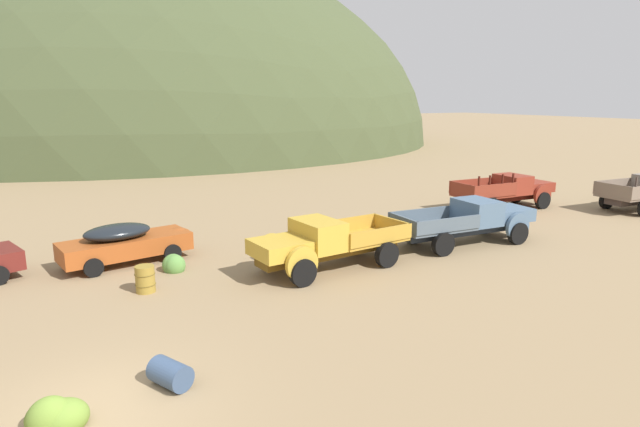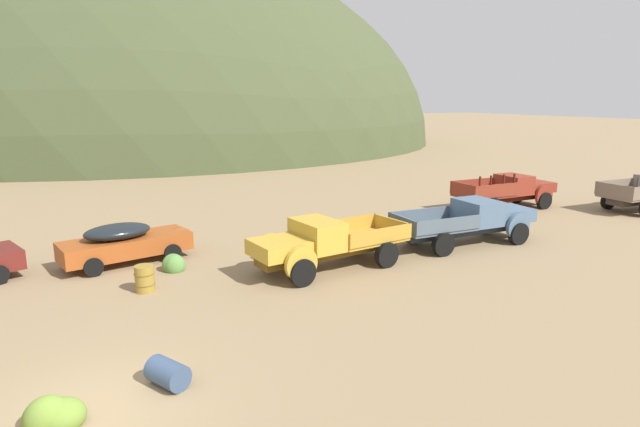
% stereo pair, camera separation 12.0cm
% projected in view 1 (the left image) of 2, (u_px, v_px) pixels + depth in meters
% --- Properties ---
extents(ground_plane, '(300.00, 300.00, 0.00)m').
position_uv_depth(ground_plane, '(93.00, 412.00, 10.75)').
color(ground_plane, '#937A56').
extents(hill_distant, '(73.75, 62.02, 48.37)m').
position_uv_depth(hill_distant, '(159.00, 144.00, 70.70)').
color(hill_distant, '#424C2D').
rests_on(hill_distant, ground).
extents(car_oxide_orange, '(5.18, 2.51, 1.57)m').
position_uv_depth(car_oxide_orange, '(130.00, 242.00, 20.22)').
color(car_oxide_orange, '#A34C1E').
rests_on(car_oxide_orange, ground).
extents(truck_faded_yellow, '(6.22, 2.93, 1.89)m').
position_uv_depth(truck_faded_yellow, '(320.00, 244.00, 19.28)').
color(truck_faded_yellow, brown).
rests_on(truck_faded_yellow, ground).
extents(truck_chalk_blue, '(6.62, 2.54, 1.89)m').
position_uv_depth(truck_chalk_blue, '(475.00, 220.00, 22.98)').
color(truck_chalk_blue, '#262D39').
rests_on(truck_chalk_blue, ground).
extents(truck_rust_red, '(6.30, 2.50, 2.16)m').
position_uv_depth(truck_rust_red, '(510.00, 191.00, 30.19)').
color(truck_rust_red, '#42140D').
rests_on(truck_rust_red, ground).
extents(oil_drum_foreground, '(0.66, 0.66, 0.88)m').
position_uv_depth(oil_drum_foreground, '(145.00, 279.00, 17.24)').
color(oil_drum_foreground, olive).
rests_on(oil_drum_foreground, ground).
extents(oil_drum_tipped, '(0.94, 1.09, 0.60)m').
position_uv_depth(oil_drum_tipped, '(170.00, 374.00, 11.62)').
color(oil_drum_tipped, '#384C6B').
rests_on(oil_drum_tipped, ground).
extents(bush_front_right, '(1.15, 0.91, 0.84)m').
position_uv_depth(bush_front_right, '(54.00, 418.00, 10.19)').
color(bush_front_right, olive).
rests_on(bush_front_right, ground).
extents(bush_front_left, '(0.81, 0.81, 0.82)m').
position_uv_depth(bush_front_left, '(174.00, 265.00, 19.34)').
color(bush_front_left, '#5B8E42').
rests_on(bush_front_left, ground).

